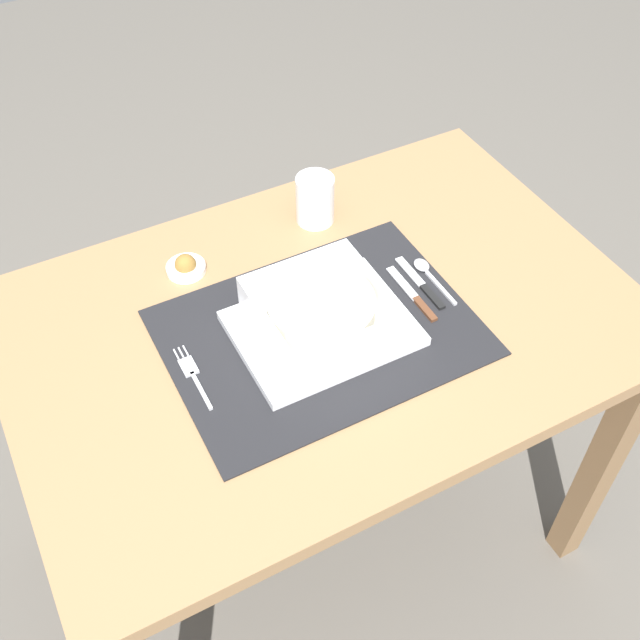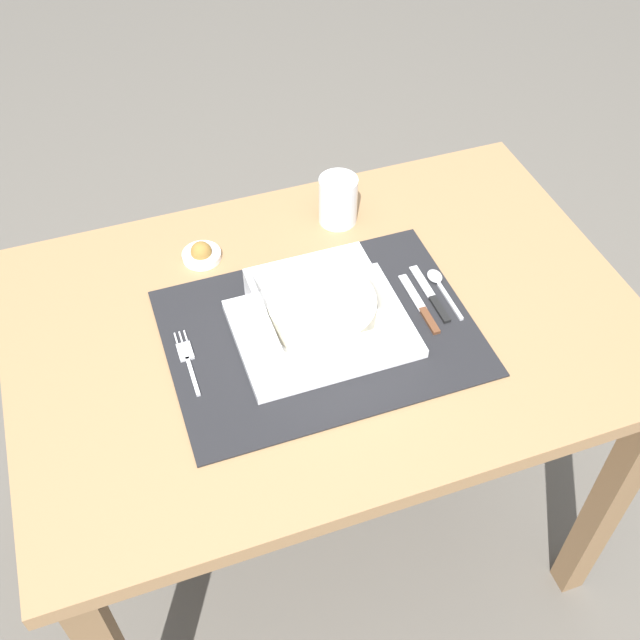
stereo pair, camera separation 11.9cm
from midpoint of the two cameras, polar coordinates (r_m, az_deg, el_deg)
The scene contains 11 objects.
ground_plane at distance 1.82m, azimuth -1.79°, elevation -15.12°, with size 6.00×6.00×0.00m, color #59544C.
dining_table at distance 1.31m, azimuth -2.39°, elevation -2.91°, with size 1.01×0.68×0.70m.
placemat at distance 1.21m, azimuth -2.81°, elevation -1.06°, with size 0.48×0.36×0.00m, color black.
serving_plate at distance 1.21m, azimuth -2.66°, elevation -0.77°, with size 0.27×0.21×0.02m, color white.
porridge_bowl at distance 1.19m, azimuth -2.77°, elevation 0.55°, with size 0.20×0.20×0.06m.
fork at distance 1.18m, azimuth -12.38°, elevation -3.97°, with size 0.02×0.13×0.00m.
spoon at distance 1.31m, azimuth 5.27°, elevation 3.58°, with size 0.02×0.12×0.01m.
butter_knife at distance 1.28m, azimuth 5.01°, elevation 2.40°, with size 0.01×0.14×0.01m.
bread_knife at distance 1.26m, azimuth 4.30°, elevation 1.65°, with size 0.01×0.14×0.01m.
drinking_glass at distance 1.39m, azimuth -2.85°, elevation 8.64°, with size 0.07×0.07×0.09m.
condiment_saucer at distance 1.34m, azimuth -12.46°, elevation 3.77°, with size 0.07×0.07×0.04m.
Camera 1 is at (-0.40, -0.74, 1.61)m, focal length 43.15 mm.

